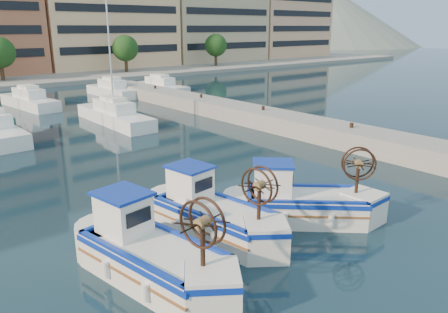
# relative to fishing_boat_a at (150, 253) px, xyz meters

# --- Properties ---
(ground) EXTENTS (300.00, 300.00, 0.00)m
(ground) POSITION_rel_fishing_boat_a_xyz_m (4.91, -0.69, -0.88)
(ground) COLOR #193543
(ground) RESTS_ON ground
(quay) EXTENTS (3.00, 60.00, 1.20)m
(quay) POSITION_rel_fishing_boat_a_xyz_m (17.91, 7.31, -0.28)
(quay) COLOR gray
(quay) RESTS_ON ground
(waterfront) EXTENTS (180.00, 40.00, 25.60)m
(waterfront) POSITION_rel_fishing_boat_a_xyz_m (14.15, 64.35, 10.22)
(waterfront) COLOR gray
(waterfront) RESTS_ON ground
(hill_east) EXTENTS (160.00, 160.00, 50.00)m
(hill_east) POSITION_rel_fishing_boat_a_xyz_m (144.91, 109.31, -0.88)
(hill_east) COLOR slate
(hill_east) RESTS_ON ground
(fishing_boat_a) EXTENTS (2.88, 5.27, 3.20)m
(fishing_boat_a) POSITION_rel_fishing_boat_a_xyz_m (0.00, 0.00, 0.00)
(fishing_boat_a) COLOR silver
(fishing_boat_a) RESTS_ON ground
(fishing_boat_b) EXTENTS (2.68, 5.06, 3.08)m
(fishing_boat_b) POSITION_rel_fishing_boat_a_xyz_m (3.30, 1.14, -0.03)
(fishing_boat_b) COLOR silver
(fishing_boat_b) RESTS_ON ground
(fishing_boat_c) EXTENTS (4.76, 4.62, 3.04)m
(fishing_boat_c) POSITION_rel_fishing_boat_a_xyz_m (6.69, -0.16, -0.04)
(fishing_boat_c) COLOR silver
(fishing_boat_c) RESTS_ON ground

